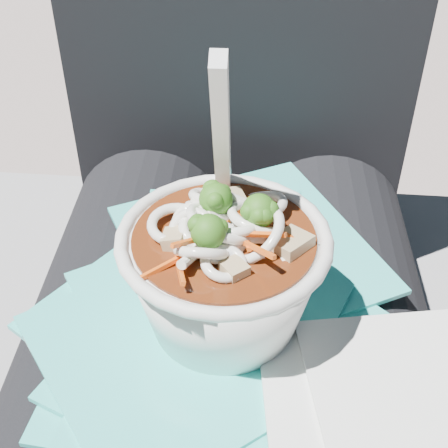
# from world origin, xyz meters

# --- Properties ---
(stone_ledge) EXTENTS (1.02, 0.54, 0.42)m
(stone_ledge) POSITION_xyz_m (0.00, 0.15, 0.21)
(stone_ledge) COLOR slate
(stone_ledge) RESTS_ON ground
(lap) EXTENTS (0.35, 0.48, 0.16)m
(lap) POSITION_xyz_m (0.00, 0.00, 0.50)
(lap) COLOR black
(lap) RESTS_ON stone_ledge
(person_body) EXTENTS (0.34, 0.94, 0.98)m
(person_body) POSITION_xyz_m (0.00, 0.09, 0.53)
(person_body) COLOR black
(person_body) RESTS_ON ground
(plastic_bag) EXTENTS (0.32, 0.39, 0.02)m
(plastic_bag) POSITION_xyz_m (-0.00, -0.02, 0.59)
(plastic_bag) COLOR #2CBBB2
(plastic_bag) RESTS_ON lap
(napkins) EXTENTS (0.16, 0.15, 0.01)m
(napkins) POSITION_xyz_m (0.10, -0.08, 0.61)
(napkins) COLOR silver
(napkins) RESTS_ON plastic_bag
(udon_bowl) EXTENTS (0.17, 0.17, 0.19)m
(udon_bowl) POSITION_xyz_m (-0.00, -0.02, 0.65)
(udon_bowl) COLOR white
(udon_bowl) RESTS_ON plastic_bag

